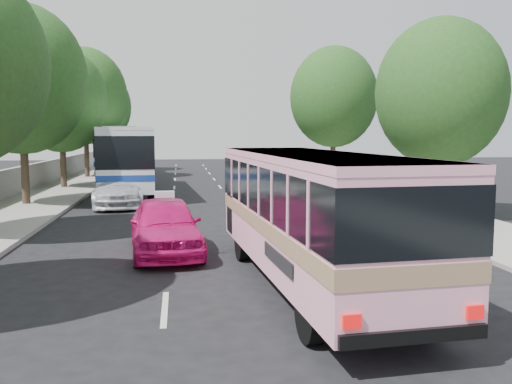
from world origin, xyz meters
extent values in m
plane|color=black|center=(0.00, 0.00, 0.00)|extent=(120.00, 120.00, 0.00)
cube|color=#9E998E|center=(-8.50, 20.00, 0.07)|extent=(4.00, 90.00, 0.15)
cube|color=#9E998E|center=(8.50, 20.00, 0.06)|extent=(4.00, 90.00, 0.12)
cube|color=#9E998E|center=(-10.30, 20.00, 0.90)|extent=(0.30, 90.00, 1.50)
cylinder|color=#38281E|center=(-8.70, 14.00, 1.90)|extent=(0.36, 0.36, 3.80)
ellipsoid|color=#284619|center=(-8.70, 14.00, 5.90)|extent=(6.00, 6.00, 6.90)
sphere|color=#284619|center=(-8.30, 13.70, 7.10)|extent=(3.90, 3.90, 3.90)
cylinder|color=#38281E|center=(-8.60, 22.00, 1.75)|extent=(0.36, 0.36, 3.50)
ellipsoid|color=#284619|center=(-8.60, 22.00, 5.43)|extent=(5.52, 5.52, 6.35)
sphere|color=#284619|center=(-8.20, 21.70, 6.53)|extent=(3.59, 3.59, 3.59)
cylinder|color=#38281E|center=(-8.50, 30.00, 2.00)|extent=(0.36, 0.36, 3.99)
ellipsoid|color=#284619|center=(-8.50, 30.00, 6.20)|extent=(6.30, 6.30, 7.24)
sphere|color=#284619|center=(-8.10, 29.70, 7.46)|extent=(4.09, 4.09, 4.09)
cylinder|color=#38281E|center=(-8.70, 38.00, 1.86)|extent=(0.36, 0.36, 3.72)
ellipsoid|color=#284619|center=(-8.70, 38.00, 5.78)|extent=(5.88, 5.88, 6.76)
sphere|color=#284619|center=(-8.30, 37.70, 6.96)|extent=(3.82, 3.82, 3.82)
cylinder|color=#38281E|center=(8.70, 8.00, 1.61)|extent=(0.36, 0.36, 3.23)
ellipsoid|color=#284619|center=(8.70, 8.00, 5.01)|extent=(5.10, 5.10, 5.87)
sphere|color=#284619|center=(9.10, 7.70, 6.04)|extent=(3.32, 3.31, 3.31)
cylinder|color=#38281E|center=(9.00, 24.00, 1.90)|extent=(0.36, 0.36, 3.80)
ellipsoid|color=#284619|center=(9.00, 24.00, 5.90)|extent=(6.00, 6.00, 6.90)
sphere|color=#284619|center=(9.40, 23.70, 7.10)|extent=(3.90, 3.90, 3.90)
cube|color=#FFA4C1|center=(1.30, -0.86, 1.74)|extent=(2.99, 9.48, 2.50)
cube|color=#9E7A59|center=(1.30, -0.86, 1.45)|extent=(3.03, 9.50, 0.33)
cube|color=black|center=(1.30, -0.86, 2.19)|extent=(3.04, 9.51, 1.03)
cube|color=#FFA4C1|center=(1.30, -0.86, 2.91)|extent=(3.01, 9.50, 0.15)
cylinder|color=black|center=(0.09, 1.86, 0.49)|extent=(0.35, 0.99, 0.97)
cylinder|color=black|center=(2.12, 2.00, 0.49)|extent=(0.35, 0.99, 0.97)
cylinder|color=black|center=(0.51, -4.10, 0.49)|extent=(0.35, 0.99, 0.97)
cylinder|color=black|center=(2.54, -3.96, 0.49)|extent=(0.35, 0.99, 0.97)
imported|color=#DC1373|center=(-2.00, 3.00, 0.81)|extent=(2.33, 4.89, 1.61)
imported|color=silver|center=(-4.50, 13.82, 0.80)|extent=(2.82, 5.70, 1.59)
cube|color=white|center=(-4.50, 19.13, 2.14)|extent=(3.58, 12.55, 3.15)
cube|color=black|center=(-4.50, 19.13, 2.53)|extent=(3.63, 12.58, 1.55)
cube|color=navy|center=(-4.50, 19.13, 1.34)|extent=(3.62, 12.57, 0.31)
cube|color=white|center=(-4.50, 19.13, 3.64)|extent=(3.60, 12.57, 0.14)
cylinder|color=black|center=(-5.97, 22.94, 0.57)|extent=(0.42, 1.16, 1.13)
cylinder|color=black|center=(-3.64, 23.13, 0.57)|extent=(0.42, 1.16, 1.13)
cylinder|color=black|center=(-5.33, 14.72, 0.57)|extent=(0.42, 1.16, 1.13)
cylinder|color=black|center=(-3.00, 14.90, 0.57)|extent=(0.42, 1.16, 1.13)
cube|color=silver|center=(-6.30, 30.43, 2.25)|extent=(3.97, 13.20, 3.30)
cube|color=black|center=(-6.30, 30.43, 2.65)|extent=(4.02, 13.23, 1.62)
cube|color=navy|center=(-6.30, 30.43, 1.41)|extent=(4.01, 13.22, 0.32)
cube|color=silver|center=(-6.30, 30.43, 3.82)|extent=(3.99, 13.22, 0.15)
cylinder|color=black|center=(-7.91, 34.41, 0.60)|extent=(0.46, 1.22, 1.19)
cylinder|color=black|center=(-5.46, 34.64, 0.60)|extent=(0.46, 1.22, 1.19)
cylinder|color=black|center=(-7.10, 25.79, 0.60)|extent=(0.46, 1.22, 1.19)
cylinder|color=black|center=(-4.65, 26.02, 0.60)|extent=(0.46, 1.22, 1.19)
cube|color=silver|center=(-2.00, 3.00, 1.70)|extent=(0.56, 0.23, 0.18)
camera|label=1|loc=(-1.58, -12.44, 3.42)|focal=38.00mm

